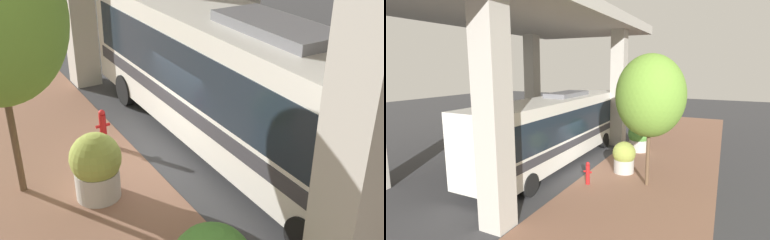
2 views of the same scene
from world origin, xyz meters
TOP-DOWN VIEW (x-y plane):
  - ground_plane at (0.00, 0.00)m, footprint 80.00×80.00m
  - sidewalk_strip at (-3.00, 0.00)m, footprint 6.00×40.00m
  - bus at (2.26, -0.80)m, footprint 2.79×12.56m
  - fire_hydrant at (-0.64, 1.38)m, footprint 0.40×0.19m
  - planter_middle at (-1.63, -0.85)m, footprint 1.17×1.17m

SIDE VIEW (x-z plane):
  - ground_plane at x=0.00m, z-range 0.00..0.00m
  - sidewalk_strip at x=-3.00m, z-range 0.00..0.02m
  - fire_hydrant at x=-0.64m, z-range 0.01..1.08m
  - planter_middle at x=-1.63m, z-range 0.01..1.63m
  - bus at x=2.26m, z-range 0.16..4.03m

